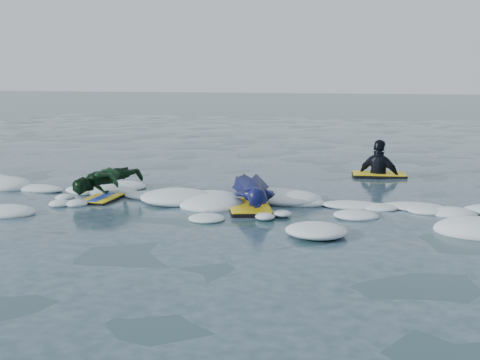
% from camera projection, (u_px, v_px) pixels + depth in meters
% --- Properties ---
extents(ground, '(120.00, 120.00, 0.00)m').
position_uv_depth(ground, '(225.00, 225.00, 8.46)').
color(ground, '#19353D').
rests_on(ground, ground).
extents(foam_band, '(12.00, 3.10, 0.30)m').
position_uv_depth(foam_band, '(243.00, 209.00, 9.44)').
color(foam_band, white).
rests_on(foam_band, ground).
extents(prone_woman_unit, '(1.18, 1.85, 0.46)m').
position_uv_depth(prone_woman_unit, '(253.00, 192.00, 9.55)').
color(prone_woman_unit, black).
rests_on(prone_woman_unit, ground).
extents(prone_child_unit, '(1.10, 1.46, 0.52)m').
position_uv_depth(prone_child_unit, '(107.00, 183.00, 10.18)').
color(prone_child_unit, black).
rests_on(prone_child_unit, ground).
extents(waiting_rider_unit, '(1.15, 0.72, 1.62)m').
position_uv_depth(waiting_rider_unit, '(379.00, 179.00, 12.40)').
color(waiting_rider_unit, black).
rests_on(waiting_rider_unit, ground).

